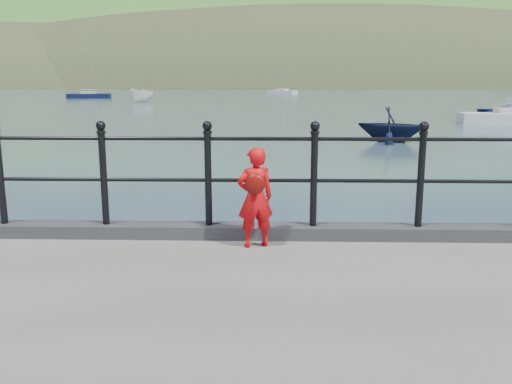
{
  "coord_description": "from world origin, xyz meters",
  "views": [
    {
      "loc": [
        0.12,
        -6.19,
        2.8
      ],
      "look_at": [
        -0.05,
        -0.2,
        1.55
      ],
      "focal_mm": 38.0,
      "sensor_mm": 36.0,
      "label": 1
    }
  ],
  "objects_px": {
    "launch_white": "(142,95)",
    "sailboat_left": "(89,96)",
    "launch_navy": "(391,124)",
    "sailboat_deep": "(282,92)",
    "railing": "(261,167)",
    "child": "(255,197)"
  },
  "relations": [
    {
      "from": "railing",
      "to": "launch_white",
      "type": "height_order",
      "value": "railing"
    },
    {
      "from": "launch_white",
      "to": "sailboat_left",
      "type": "xyz_separation_m",
      "value": [
        -11.35,
        14.31,
        -0.52
      ]
    },
    {
      "from": "launch_white",
      "to": "sailboat_left",
      "type": "distance_m",
      "value": 18.27
    },
    {
      "from": "railing",
      "to": "sailboat_deep",
      "type": "relative_size",
      "value": 1.96
    },
    {
      "from": "launch_navy",
      "to": "sailboat_left",
      "type": "relative_size",
      "value": 0.34
    },
    {
      "from": "child",
      "to": "railing",
      "type": "bearing_deg",
      "value": -116.56
    },
    {
      "from": "railing",
      "to": "launch_navy",
      "type": "height_order",
      "value": "railing"
    },
    {
      "from": "launch_navy",
      "to": "sailboat_left",
      "type": "height_order",
      "value": "sailboat_left"
    },
    {
      "from": "launch_navy",
      "to": "launch_white",
      "type": "bearing_deg",
      "value": 49.87
    },
    {
      "from": "railing",
      "to": "child",
      "type": "height_order",
      "value": "railing"
    },
    {
      "from": "child",
      "to": "sailboat_deep",
      "type": "xyz_separation_m",
      "value": [
        2.2,
        101.57,
        -1.21
      ]
    },
    {
      "from": "sailboat_left",
      "to": "sailboat_deep",
      "type": "relative_size",
      "value": 0.96
    },
    {
      "from": "launch_white",
      "to": "sailboat_deep",
      "type": "distance_m",
      "value": 43.99
    },
    {
      "from": "launch_white",
      "to": "sailboat_deep",
      "type": "bearing_deg",
      "value": 87.43
    },
    {
      "from": "railing",
      "to": "sailboat_left",
      "type": "distance_m",
      "value": 80.2
    },
    {
      "from": "railing",
      "to": "sailboat_left",
      "type": "xyz_separation_m",
      "value": [
        -27.24,
        75.42,
        -1.49
      ]
    },
    {
      "from": "launch_navy",
      "to": "sailboat_deep",
      "type": "relative_size",
      "value": 0.33
    },
    {
      "from": "railing",
      "to": "launch_white",
      "type": "distance_m",
      "value": 63.15
    },
    {
      "from": "sailboat_deep",
      "to": "launch_white",
      "type": "bearing_deg",
      "value": -75.28
    },
    {
      "from": "launch_navy",
      "to": "sailboat_left",
      "type": "xyz_separation_m",
      "value": [
        -32.78,
        56.7,
        -0.46
      ]
    },
    {
      "from": "railing",
      "to": "sailboat_deep",
      "type": "xyz_separation_m",
      "value": [
        2.14,
        101.23,
        -1.48
      ]
    },
    {
      "from": "child",
      "to": "sailboat_left",
      "type": "height_order",
      "value": "sailboat_left"
    }
  ]
}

